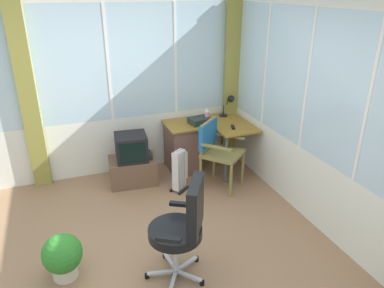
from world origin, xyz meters
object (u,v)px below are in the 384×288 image
at_px(wooden_armchair, 215,145).
at_px(space_heater, 180,170).
at_px(desk_lamp, 230,103).
at_px(paper_tray, 200,121).
at_px(tv_on_stand, 133,162).
at_px(potted_plant, 63,256).
at_px(spray_bottle, 207,115).
at_px(desk, 186,145).
at_px(tv_remote, 233,127).
at_px(office_chair, 184,224).

distance_m(wooden_armchair, space_heater, 0.58).
height_order(desk_lamp, paper_tray, desk_lamp).
relative_size(wooden_armchair, tv_on_stand, 1.28).
height_order(desk_lamp, wooden_armchair, desk_lamp).
relative_size(wooden_armchair, potted_plant, 2.01).
xyz_separation_m(tv_on_stand, space_heater, (0.56, -0.42, -0.02)).
xyz_separation_m(spray_bottle, paper_tray, (-0.12, -0.02, -0.06)).
relative_size(desk, tv_on_stand, 1.64).
xyz_separation_m(desk_lamp, tv_remote, (-0.16, -0.46, -0.20)).
relative_size(tv_remote, wooden_armchair, 0.16).
height_order(spray_bottle, space_heater, spray_bottle).
relative_size(desk_lamp, potted_plant, 0.73).
height_order(desk_lamp, space_heater, desk_lamp).
bearing_deg(wooden_armchair, potted_plant, -151.04).
distance_m(desk_lamp, tv_remote, 0.53).
height_order(tv_on_stand, potted_plant, tv_on_stand).
distance_m(tv_remote, potted_plant, 2.81).
distance_m(desk, potted_plant, 2.51).
xyz_separation_m(tv_remote, tv_on_stand, (-1.41, 0.25, -0.42)).
bearing_deg(desk, tv_remote, -32.77).
bearing_deg(wooden_armchair, tv_on_stand, 157.15).
xyz_separation_m(tv_remote, potted_plant, (-2.42, -1.33, -0.49)).
xyz_separation_m(spray_bottle, tv_on_stand, (-1.15, -0.10, -0.51)).
bearing_deg(desk_lamp, tv_on_stand, -172.49).
bearing_deg(spray_bottle, office_chair, -117.82).
xyz_separation_m(spray_bottle, potted_plant, (-2.16, -1.68, -0.58)).
bearing_deg(desk_lamp, office_chair, -124.71).
height_order(paper_tray, office_chair, office_chair).
height_order(desk, space_heater, desk).
xyz_separation_m(spray_bottle, wooden_armchair, (-0.11, -0.54, -0.23)).
xyz_separation_m(office_chair, tv_on_stand, (-0.06, 1.98, -0.29)).
bearing_deg(desk_lamp, desk, -173.27).
bearing_deg(desk, spray_bottle, -4.55).
distance_m(tv_remote, paper_tray, 0.50).
bearing_deg(potted_plant, office_chair, -20.39).
distance_m(desk, paper_tray, 0.43).
distance_m(tv_on_stand, space_heater, 0.70).
bearing_deg(paper_tray, space_heater, -133.85).
height_order(desk_lamp, tv_on_stand, desk_lamp).
xyz_separation_m(desk, space_heater, (-0.28, -0.54, -0.10)).
relative_size(tv_on_stand, potted_plant, 1.57).
relative_size(spray_bottle, paper_tray, 0.72).
bearing_deg(space_heater, spray_bottle, 40.84).
bearing_deg(desk, wooden_armchair, -69.36).
distance_m(desk, office_chair, 2.25).
xyz_separation_m(desk_lamp, wooden_armchair, (-0.53, -0.65, -0.34)).
bearing_deg(tv_remote, wooden_armchair, -132.12).
height_order(paper_tray, space_heater, paper_tray).
relative_size(office_chair, potted_plant, 2.26).
xyz_separation_m(desk_lamp, potted_plant, (-2.58, -1.79, -0.69)).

